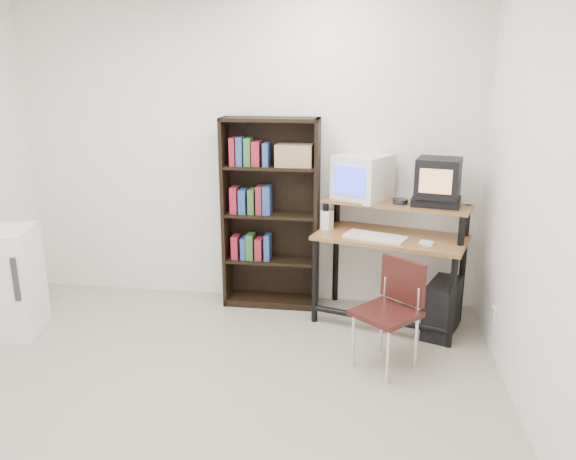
# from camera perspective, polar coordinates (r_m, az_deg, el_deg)

# --- Properties ---
(floor) EXTENTS (4.00, 4.00, 0.01)m
(floor) POSITION_cam_1_polar(r_m,az_deg,el_deg) (3.54, -11.14, -18.87)
(floor) COLOR #B1A693
(floor) RESTS_ON ground
(back_wall) EXTENTS (4.00, 0.01, 2.60)m
(back_wall) POSITION_cam_1_polar(r_m,az_deg,el_deg) (4.89, -4.38, 7.70)
(back_wall) COLOR white
(back_wall) RESTS_ON floor
(right_wall) EXTENTS (0.01, 4.00, 2.60)m
(right_wall) POSITION_cam_1_polar(r_m,az_deg,el_deg) (2.98, 26.65, 0.68)
(right_wall) COLOR white
(right_wall) RESTS_ON floor
(computer_desk) EXTENTS (1.28, 0.88, 0.98)m
(computer_desk) POSITION_cam_1_polar(r_m,az_deg,el_deg) (4.54, 10.41, -1.12)
(computer_desk) COLOR #946130
(computer_desk) RESTS_ON floor
(crt_monitor) EXTENTS (0.53, 0.53, 0.37)m
(crt_monitor) POSITION_cam_1_polar(r_m,az_deg,el_deg) (4.64, 7.59, 5.33)
(crt_monitor) COLOR white
(crt_monitor) RESTS_ON computer_desk
(vcr) EXTENTS (0.41, 0.33, 0.08)m
(vcr) POSITION_cam_1_polar(r_m,az_deg,el_deg) (4.51, 14.81, 2.78)
(vcr) COLOR black
(vcr) RESTS_ON computer_desk
(crt_tv) EXTENTS (0.38, 0.38, 0.30)m
(crt_tv) POSITION_cam_1_polar(r_m,az_deg,el_deg) (4.48, 15.02, 5.15)
(crt_tv) COLOR black
(crt_tv) RESTS_ON vcr
(cd_spindle) EXTENTS (0.14, 0.14, 0.05)m
(cd_spindle) POSITION_cam_1_polar(r_m,az_deg,el_deg) (4.51, 11.33, 2.79)
(cd_spindle) COLOR #26262B
(cd_spindle) RESTS_ON computer_desk
(keyboard) EXTENTS (0.51, 0.36, 0.03)m
(keyboard) POSITION_cam_1_polar(r_m,az_deg,el_deg) (4.43, 8.85, -0.78)
(keyboard) COLOR white
(keyboard) RESTS_ON computer_desk
(mousepad) EXTENTS (0.26, 0.23, 0.01)m
(mousepad) POSITION_cam_1_polar(r_m,az_deg,el_deg) (4.37, 13.71, -1.49)
(mousepad) COLOR black
(mousepad) RESTS_ON computer_desk
(mouse) EXTENTS (0.12, 0.10, 0.03)m
(mouse) POSITION_cam_1_polar(r_m,az_deg,el_deg) (4.35, 13.92, -1.32)
(mouse) COLOR white
(mouse) RESTS_ON mousepad
(desk_speaker) EXTENTS (0.11, 0.10, 0.17)m
(desk_speaker) POSITION_cam_1_polar(r_m,az_deg,el_deg) (4.62, 3.98, 0.96)
(desk_speaker) COLOR white
(desk_speaker) RESTS_ON computer_desk
(pc_tower) EXTENTS (0.35, 0.49, 0.42)m
(pc_tower) POSITION_cam_1_polar(r_m,az_deg,el_deg) (4.58, 15.37, -7.64)
(pc_tower) COLOR black
(pc_tower) RESTS_ON floor
(school_chair) EXTENTS (0.53, 0.53, 0.75)m
(school_chair) POSITION_cam_1_polar(r_m,az_deg,el_deg) (3.93, 10.53, -7.35)
(school_chair) COLOR #33110E
(school_chair) RESTS_ON floor
(bookshelf) EXTENTS (0.81, 0.27, 1.63)m
(bookshelf) POSITION_cam_1_polar(r_m,az_deg,el_deg) (4.79, -1.73, 1.97)
(bookshelf) COLOR black
(bookshelf) RESTS_ON floor
(mini_fridge) EXTENTS (0.59, 0.59, 0.84)m
(mini_fridge) POSITION_cam_1_polar(r_m,az_deg,el_deg) (4.89, -26.97, -4.68)
(mini_fridge) COLOR white
(mini_fridge) RESTS_ON floor
(wall_outlet) EXTENTS (0.02, 0.08, 0.12)m
(wall_outlet) POSITION_cam_1_polar(r_m,az_deg,el_deg) (4.34, 20.18, -8.13)
(wall_outlet) COLOR beige
(wall_outlet) RESTS_ON right_wall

